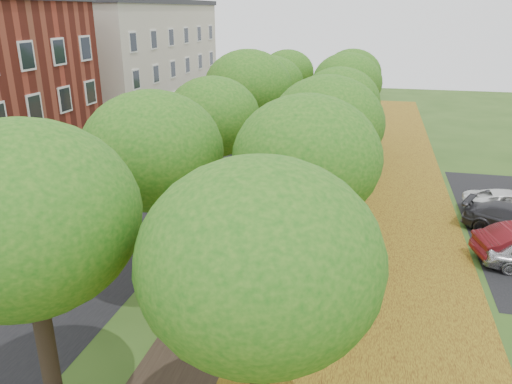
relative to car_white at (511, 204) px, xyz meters
The scene contains 7 objects.
street_asphalt 18.93m from the car_white, behind, with size 8.00×70.00×0.01m, color black.
footpath 11.52m from the car_white, 168.82° to the right, with size 3.20×70.00×0.01m, color black.
leaf_verge 6.70m from the car_white, 160.48° to the right, with size 7.50×70.00×0.01m, color #A1881D.
tree_row_west 14.44m from the car_white, behind, with size 4.32×34.32×7.11m.
tree_row_east 10.10m from the car_white, 165.61° to the right, with size 4.32×34.32×7.11m.
building_cream 32.71m from the car_white, 150.86° to the left, with size 10.30×20.30×10.40m.
car_white is the anchor object (origin of this frame).
Camera 1 is at (4.39, -7.79, 9.55)m, focal length 35.00 mm.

